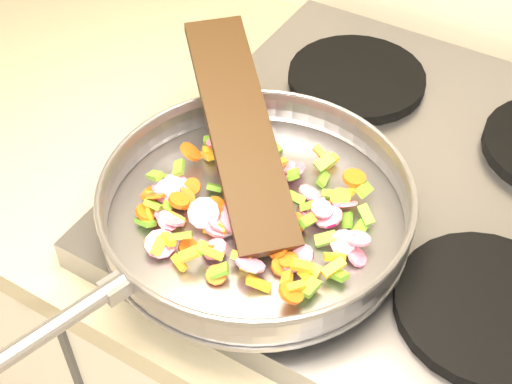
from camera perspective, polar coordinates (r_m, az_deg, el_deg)
The scene contains 7 objects.
cooktop at distance 0.89m, azimuth 12.08°, elevation 0.08°, with size 0.60×0.60×0.04m, color #939399.
grate_fl at distance 0.82m, azimuth -0.36°, elevation -0.93°, with size 0.19×0.19×0.02m, color black.
grate_fr at distance 0.77m, azimuth 18.05°, elevation -8.79°, with size 0.19×0.19×0.02m, color black.
grate_bl at distance 1.01m, azimuth 8.04°, elevation 9.03°, with size 0.19×0.19×0.02m, color black.
saute_pan at distance 0.77m, azimuth -0.13°, elevation -0.93°, with size 0.38×0.54×0.05m.
vegetable_heap at distance 0.78m, azimuth -0.22°, elevation -1.34°, with size 0.26×0.24×0.05m.
wooden_spatula at distance 0.80m, azimuth -1.31°, elevation 5.09°, with size 0.30×0.07×0.01m, color black.
Camera 1 is at (-0.54, 1.05, 1.55)m, focal length 50.00 mm.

